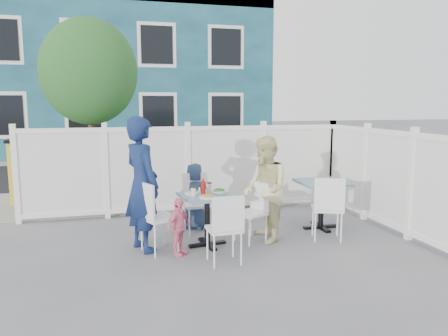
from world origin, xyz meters
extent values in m
plane|color=slate|center=(0.00, 0.00, 0.00)|extent=(80.00, 80.00, 0.00)
cube|color=gray|center=(0.00, 3.80, 0.01)|extent=(24.00, 2.60, 0.01)
cube|color=black|center=(0.00, 7.50, 0.00)|extent=(24.00, 5.00, 0.01)
cube|color=gray|center=(0.00, 10.60, 0.01)|extent=(24.00, 1.60, 0.01)
cube|color=navy|center=(-0.50, 14.00, 3.00)|extent=(11.00, 6.00, 6.00)
cube|color=black|center=(-3.00, 11.02, 1.60)|extent=(1.20, 0.04, 1.40)
cube|color=black|center=(1.00, 11.02, 1.60)|extent=(1.20, 0.04, 1.40)
cube|color=black|center=(-3.00, 11.02, 4.10)|extent=(1.20, 0.04, 1.40)
cube|color=black|center=(1.00, 11.02, 4.10)|extent=(1.20, 0.04, 1.40)
cube|color=white|center=(0.10, 2.40, 0.82)|extent=(5.80, 0.04, 1.40)
cube|color=white|center=(0.10, 2.40, 1.56)|extent=(5.86, 0.08, 0.08)
cube|color=white|center=(0.10, 2.40, 0.06)|extent=(5.86, 0.08, 0.12)
cube|color=white|center=(3.00, 0.60, 0.82)|extent=(0.04, 3.60, 1.40)
cube|color=white|center=(3.00, 0.60, 1.56)|extent=(0.08, 3.66, 0.08)
cube|color=white|center=(3.00, 0.60, 0.06)|extent=(0.08, 3.66, 0.12)
cylinder|color=#382316|center=(-1.60, 3.30, 1.20)|extent=(0.12, 0.12, 2.40)
ellipsoid|color=#1B5122|center=(-1.60, 3.30, 2.60)|extent=(1.80, 1.62, 1.98)
cube|color=gold|center=(-2.87, 4.00, 0.62)|extent=(0.68, 0.49, 1.25)
imported|color=#1B5122|center=(-0.66, 3.10, 0.78)|extent=(1.23, 1.23, 1.55)
imported|color=#1B5122|center=(1.43, 3.00, 0.78)|extent=(1.77, 1.84, 1.57)
cube|color=teal|center=(0.03, 0.48, 0.72)|extent=(0.80, 0.80, 0.04)
cylinder|color=black|center=(0.03, 0.48, 0.36)|extent=(0.08, 0.08, 0.68)
cube|color=black|center=(0.03, 0.48, 0.02)|extent=(0.56, 0.16, 0.04)
cube|color=black|center=(0.03, 0.48, 0.02)|extent=(0.16, 0.56, 0.04)
cube|color=teal|center=(2.01, 0.87, 0.76)|extent=(0.75, 0.75, 0.04)
cylinder|color=black|center=(2.01, 0.87, 0.38)|extent=(0.08, 0.08, 0.72)
cube|color=black|center=(2.01, 0.87, 0.02)|extent=(0.58, 0.10, 0.04)
cube|color=black|center=(2.01, 0.87, 0.02)|extent=(0.10, 0.58, 0.04)
cube|color=white|center=(-0.64, 0.41, 0.47)|extent=(0.56, 0.57, 0.04)
cube|color=white|center=(-0.83, 0.33, 0.74)|extent=(0.20, 0.42, 0.47)
cylinder|color=white|center=(-0.55, 0.66, 0.24)|extent=(0.03, 0.03, 0.47)
cylinder|color=white|center=(-0.41, 0.30, 0.24)|extent=(0.03, 0.03, 0.47)
cylinder|color=white|center=(-0.88, 0.52, 0.24)|extent=(0.03, 0.03, 0.47)
cylinder|color=white|center=(-0.74, 0.17, 0.24)|extent=(0.03, 0.03, 0.47)
cube|color=white|center=(0.69, 0.51, 0.42)|extent=(0.50, 0.51, 0.04)
cube|color=white|center=(0.85, 0.58, 0.66)|extent=(0.18, 0.37, 0.42)
cylinder|color=white|center=(0.60, 0.30, 0.21)|extent=(0.02, 0.02, 0.42)
cylinder|color=white|center=(0.48, 0.61, 0.21)|extent=(0.02, 0.02, 0.42)
cylinder|color=white|center=(0.90, 0.42, 0.21)|extent=(0.02, 0.02, 0.42)
cylinder|color=white|center=(0.77, 0.73, 0.21)|extent=(0.02, 0.02, 0.42)
cube|color=white|center=(0.03, 1.14, 0.45)|extent=(0.43, 0.41, 0.04)
cube|color=white|center=(0.03, 1.33, 0.70)|extent=(0.42, 0.05, 0.45)
cylinder|color=white|center=(0.22, 0.98, 0.22)|extent=(0.02, 0.02, 0.45)
cylinder|color=white|center=(-0.14, 0.96, 0.22)|extent=(0.02, 0.02, 0.45)
cylinder|color=white|center=(0.21, 1.31, 0.22)|extent=(0.02, 0.02, 0.45)
cylinder|color=white|center=(-0.15, 1.30, 0.22)|extent=(0.02, 0.02, 0.45)
cube|color=white|center=(0.10, -0.22, 0.44)|extent=(0.42, 0.41, 0.04)
cube|color=white|center=(0.10, -0.41, 0.68)|extent=(0.41, 0.05, 0.44)
cylinder|color=white|center=(-0.08, -0.06, 0.22)|extent=(0.02, 0.02, 0.44)
cylinder|color=white|center=(0.27, -0.05, 0.22)|extent=(0.02, 0.02, 0.44)
cylinder|color=white|center=(-0.07, -0.39, 0.22)|extent=(0.02, 0.02, 0.44)
cylinder|color=white|center=(0.28, -0.38, 0.22)|extent=(0.02, 0.02, 0.44)
cube|color=white|center=(1.83, 0.33, 0.47)|extent=(0.55, 0.54, 0.04)
cube|color=white|center=(1.76, 0.14, 0.72)|extent=(0.42, 0.18, 0.47)
cylinder|color=white|center=(1.71, 0.56, 0.23)|extent=(0.02, 0.02, 0.47)
cylinder|color=white|center=(2.06, 0.43, 0.23)|extent=(0.02, 0.02, 0.47)
cylinder|color=white|center=(1.59, 0.23, 0.23)|extent=(0.02, 0.02, 0.47)
cylinder|color=white|center=(1.94, 0.10, 0.23)|extent=(0.02, 0.02, 0.47)
imported|color=#12214A|center=(-0.86, 0.54, 0.92)|extent=(0.67, 0.79, 1.85)
imported|color=gold|center=(0.90, 0.49, 0.78)|extent=(0.60, 0.77, 1.55)
imported|color=navy|center=(0.03, 1.38, 0.53)|extent=(0.61, 0.51, 1.07)
imported|color=pink|center=(-0.42, 0.19, 0.39)|extent=(0.46, 0.46, 0.78)
cylinder|color=white|center=(0.00, 0.29, 0.75)|extent=(0.24, 0.24, 0.02)
cylinder|color=white|center=(-0.17, 0.59, 0.75)|extent=(0.21, 0.21, 0.01)
imported|color=white|center=(0.21, 0.48, 0.77)|extent=(0.23, 0.23, 0.06)
cylinder|color=beige|center=(-0.17, 0.45, 0.80)|extent=(0.08, 0.08, 0.11)
cylinder|color=beige|center=(0.11, 0.71, 0.80)|extent=(0.08, 0.08, 0.12)
cylinder|color=#AC1109|center=(-0.01, 0.55, 0.83)|extent=(0.06, 0.06, 0.18)
cylinder|color=white|center=(-0.03, 0.71, 0.77)|extent=(0.03, 0.03, 0.06)
cylinder|color=black|center=(-0.01, 0.75, 0.78)|extent=(0.03, 0.03, 0.07)
camera|label=1|loc=(-1.25, -5.40, 2.03)|focal=35.00mm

